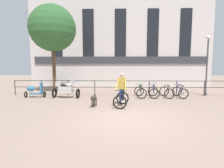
{
  "coord_description": "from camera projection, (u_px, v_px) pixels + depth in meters",
  "views": [
    {
      "loc": [
        -0.37,
        -6.77,
        2.08
      ],
      "look_at": [
        -0.62,
        2.86,
        1.05
      ],
      "focal_mm": 28.0,
      "sensor_mm": 36.0,
      "label": 1
    }
  ],
  "objects": [
    {
      "name": "parked_bicycle_near_lamp",
      "position": [
        140.0,
        92.0,
        11.39
      ],
      "size": [
        0.69,
        1.13,
        0.86
      ],
      "rotation": [
        0.0,
        0.0,
        3.17
      ],
      "color": "black",
      "rests_on": "ground_plane"
    },
    {
      "name": "parked_scooter",
      "position": [
        34.0,
        90.0,
        11.36
      ],
      "size": [
        1.31,
        0.49,
        0.96
      ],
      "rotation": [
        0.0,
        0.0,
        1.64
      ],
      "color": "black",
      "rests_on": "ground_plane"
    },
    {
      "name": "parked_bicycle_mid_right",
      "position": [
        167.0,
        92.0,
        11.35
      ],
      "size": [
        0.7,
        1.14,
        0.86
      ],
      "rotation": [
        0.0,
        0.0,
        3.18
      ],
      "color": "black",
      "rests_on": "ground_plane"
    },
    {
      "name": "dog",
      "position": [
        94.0,
        98.0,
        8.78
      ],
      "size": [
        0.27,
        1.03,
        0.6
      ],
      "rotation": [
        0.0,
        0.0,
        -0.07
      ],
      "color": "#332D28",
      "rests_on": "ground_plane"
    },
    {
      "name": "parked_bicycle_far_end",
      "position": [
        180.0,
        92.0,
        11.32
      ],
      "size": [
        0.7,
        1.13,
        0.86
      ],
      "rotation": [
        0.0,
        0.0,
        3.18
      ],
      "color": "black",
      "rests_on": "ground_plane"
    },
    {
      "name": "canal_railing",
      "position": [
        122.0,
        85.0,
        12.03
      ],
      "size": [
        15.05,
        0.05,
        1.05
      ],
      "color": "black",
      "rests_on": "ground_plane"
    },
    {
      "name": "parked_bicycle_mid_left",
      "position": [
        153.0,
        92.0,
        11.37
      ],
      "size": [
        0.79,
        1.18,
        0.86
      ],
      "rotation": [
        0.0,
        0.0,
        3.02
      ],
      "color": "black",
      "rests_on": "ground_plane"
    },
    {
      "name": "tree_canalside_left",
      "position": [
        53.0,
        29.0,
        13.19
      ],
      "size": [
        3.48,
        3.48,
        6.61
      ],
      "color": "brown",
      "rests_on": "ground_plane"
    },
    {
      "name": "street_lamp",
      "position": [
        207.0,
        62.0,
        11.9
      ],
      "size": [
        0.28,
        0.28,
        4.09
      ],
      "color": "#424247",
      "rests_on": "ground_plane"
    },
    {
      "name": "parked_motorcycle",
      "position": [
        66.0,
        89.0,
        11.18
      ],
      "size": [
        1.75,
        0.78,
        1.35
      ],
      "rotation": [
        0.0,
        0.0,
        1.47
      ],
      "color": "black",
      "rests_on": "ground_plane"
    },
    {
      "name": "ground_plane",
      "position": [
        126.0,
        118.0,
        6.94
      ],
      "size": [
        60.0,
        60.0,
        0.0
      ],
      "primitive_type": "plane",
      "color": "gray"
    },
    {
      "name": "cyclist_with_bike",
      "position": [
        122.0,
        91.0,
        8.91
      ],
      "size": [
        0.85,
        1.26,
        1.7
      ],
      "rotation": [
        0.0,
        0.0,
        -0.15
      ],
      "color": "black",
      "rests_on": "ground_plane"
    },
    {
      "name": "building_facade",
      "position": [
        120.0,
        41.0,
        17.39
      ],
      "size": [
        18.0,
        0.72,
        9.04
      ],
      "color": "beige",
      "rests_on": "ground_plane"
    }
  ]
}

